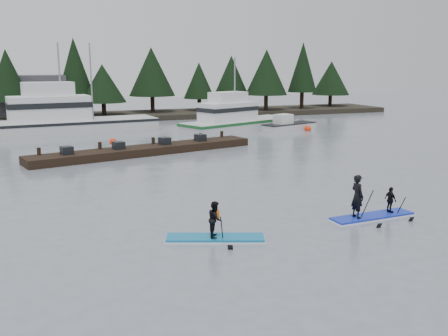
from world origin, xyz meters
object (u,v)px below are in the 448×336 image
object	(u,v)px
fishing_boat_medium	(236,125)
paddleboard_duo	(369,205)
paddleboard_solo	(215,228)
floating_dock	(146,150)
fishing_boat_large	(66,125)

from	to	relation	value
fishing_boat_medium	paddleboard_duo	size ratio (longest dim) A/B	3.44
paddleboard_solo	floating_dock	bearing A→B (deg)	106.25
floating_dock	fishing_boat_medium	bearing A→B (deg)	28.12
fishing_boat_large	paddleboard_duo	bearing A→B (deg)	-79.17
paddleboard_duo	paddleboard_solo	bearing A→B (deg)	178.47
floating_dock	paddleboard_duo	size ratio (longest dim) A/B	4.46
fishing_boat_large	floating_dock	world-z (taller)	fishing_boat_large
fishing_boat_medium	paddleboard_solo	size ratio (longest dim) A/B	3.57
floating_dock	paddleboard_solo	size ratio (longest dim) A/B	4.62
paddleboard_solo	paddleboard_duo	world-z (taller)	paddleboard_duo
floating_dock	paddleboard_solo	world-z (taller)	paddleboard_solo
paddleboard_solo	fishing_boat_large	bearing A→B (deg)	116.05
fishing_boat_large	paddleboard_solo	distance (m)	32.24
fishing_boat_large	paddleboard_solo	xyz separation A→B (m)	(2.99, -32.10, -0.23)
fishing_boat_medium	paddleboard_duo	world-z (taller)	fishing_boat_medium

